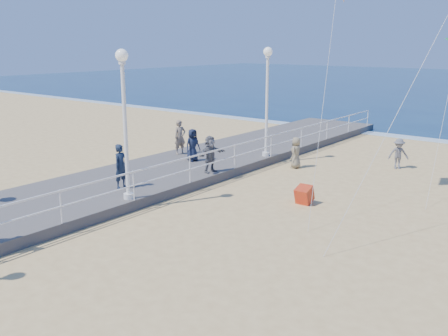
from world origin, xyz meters
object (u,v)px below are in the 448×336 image
Objects in this scene: spectator_0 at (121,166)px; spectator_5 at (210,154)px; spectator_6 at (180,137)px; box_kite at (304,196)px; beach_walker_a at (398,154)px; spectator_4 at (193,145)px; lamp_post_far at (267,90)px; lamp_post_mid at (124,109)px; beach_walker_c at (296,153)px.

spectator_0 is 1.07× the size of spectator_5.
spectator_6 reaches higher than box_kite.
beach_walker_a is (6.85, 11.29, -0.53)m from spectator_0.
spectator_4 is (-0.88, 5.15, -0.09)m from spectator_0.
lamp_post_far is at bearing -20.49° from spectator_4.
lamp_post_far is 4.96m from spectator_6.
spectator_0 reaches higher than box_kite.
lamp_post_mid is 7.95m from spectator_6.
beach_walker_a is (9.24, 5.41, -0.54)m from spectator_6.
beach_walker_a is (5.59, 12.06, -2.92)m from lamp_post_mid.
spectator_5 is 0.93× the size of spectator_6.
spectator_5 is 9.25m from beach_walker_a.
spectator_4 is at bearing -56.09° from beach_walker_c.
lamp_post_far is at bearing 90.00° from lamp_post_mid.
beach_walker_c is (3.78, 3.24, -0.42)m from spectator_4.
beach_walker_c is at bearing 79.90° from lamp_post_mid.
lamp_post_far is 3.51× the size of beach_walker_c.
spectator_0 is at bearing -25.79° from beach_walker_c.
spectator_4 is 1.68m from spectator_6.
lamp_post_far is at bearing -14.88° from spectator_0.
lamp_post_far reaches higher than spectator_5.
lamp_post_far reaches higher than beach_walker_c.
lamp_post_mid is 9.75m from beach_walker_c.
spectator_0 reaches higher than spectator_4.
beach_walker_c reaches higher than beach_walker_a.
spectator_5 is (-0.12, 4.80, -2.45)m from lamp_post_mid.
spectator_4 is at bearing -174.66° from beach_walker_a.
spectator_4 is (-2.15, 5.92, -2.48)m from lamp_post_mid.
spectator_0 is 5.22m from spectator_4.
beach_walker_c is at bearing -14.99° from spectator_5.
spectator_6 reaches higher than spectator_4.
lamp_post_far is 7.35m from box_kite.
beach_walker_c is at bearing 122.20° from box_kite.
lamp_post_mid is at bearing -127.49° from spectator_0.
spectator_4 is at bearing 3.58° from spectator_0.
box_kite is at bearing -129.56° from beach_walker_a.
spectator_4 is 1.06× the size of beach_walker_a.
beach_walker_c is (5.29, 2.51, -0.51)m from spectator_6.
spectator_5 is at bearing -91.65° from lamp_post_far.
spectator_4 is 7.08m from box_kite.
lamp_post_far reaches higher than spectator_0.
lamp_post_mid reaches higher than beach_walker_c.
spectator_0 is 1.12× the size of spectator_4.
spectator_6 is (-2.39, 5.88, 0.00)m from spectator_0.
spectator_5 reaches higher than beach_walker_a.
lamp_post_mid reaches higher than spectator_5.
spectator_4 reaches higher than beach_walker_a.
lamp_post_mid is 2.81m from spectator_0.
lamp_post_far is 8.66m from spectator_0.
beach_walker_c is at bearing -25.19° from spectator_0.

